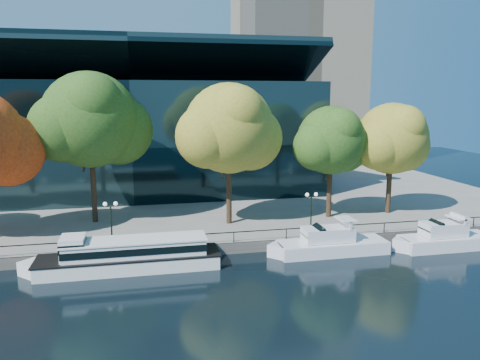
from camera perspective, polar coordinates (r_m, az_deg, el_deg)
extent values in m
plane|color=black|center=(39.64, -7.04, -10.79)|extent=(160.00, 160.00, 0.00)
cube|color=slate|center=(74.72, -9.58, -0.48)|extent=(90.00, 67.00, 1.00)
cube|color=#47443F|center=(42.33, -7.43, -8.70)|extent=(90.00, 0.25, 1.00)
cube|color=black|center=(42.07, -7.50, -6.74)|extent=(88.20, 0.08, 0.08)
cube|color=black|center=(42.22, -7.48, -7.39)|extent=(0.07, 0.07, 0.90)
cube|color=black|center=(69.18, -12.91, 4.84)|extent=(50.00, 24.00, 16.00)
cube|color=black|center=(65.00, -13.29, 12.88)|extent=(50.00, 17.14, 7.86)
cube|color=gray|center=(98.73, 6.88, 20.83)|extent=(22.00, 22.00, 65.00)
cube|color=white|center=(40.33, -13.30, -9.75)|extent=(14.59, 3.54, 1.15)
cube|color=black|center=(40.14, -13.33, -8.95)|extent=(14.88, 3.61, 0.13)
cube|color=white|center=(41.20, -23.64, -9.93)|extent=(2.93, 2.93, 1.15)
cube|color=white|center=(39.92, -12.62, -8.04)|extent=(11.38, 2.91, 1.25)
cube|color=black|center=(39.90, -12.62, -7.97)|extent=(11.53, 2.98, 0.57)
cube|color=white|center=(39.71, -12.66, -7.11)|extent=(11.67, 3.05, 0.10)
cube|color=white|center=(40.20, -19.69, -7.80)|extent=(1.88, 2.48, 1.88)
cube|color=black|center=(40.14, -19.71, -7.51)|extent=(1.93, 2.55, 0.73)
cube|color=silver|center=(43.78, 11.21, -8.06)|extent=(10.05, 2.87, 1.15)
cube|color=silver|center=(42.11, 4.84, -8.64)|extent=(2.20, 2.20, 1.15)
cube|color=silver|center=(43.60, 11.23, -7.32)|extent=(9.85, 2.81, 0.08)
cube|color=silver|center=(43.20, 10.65, -6.50)|extent=(4.52, 2.15, 1.24)
cube|color=black|center=(42.70, 9.03, -6.51)|extent=(1.98, 2.07, 1.57)
cube|color=silver|center=(43.63, 12.77, -5.17)|extent=(0.24, 2.24, 0.77)
cube|color=silver|center=(43.53, 12.79, -4.68)|extent=(1.34, 2.24, 0.14)
cube|color=silver|center=(48.42, 23.86, -6.96)|extent=(8.87, 2.76, 1.18)
cube|color=silver|center=(46.00, 19.34, -7.53)|extent=(2.18, 2.18, 1.18)
cube|color=silver|center=(48.25, 23.91, -6.26)|extent=(8.70, 2.71, 0.08)
cube|color=silver|center=(47.80, 23.54, -5.49)|extent=(3.99, 2.07, 1.28)
cube|color=black|center=(47.13, 22.40, -5.50)|extent=(1.80, 1.99, 1.49)
cube|color=silver|center=(48.46, 25.07, -4.25)|extent=(0.25, 2.15, 0.79)
cube|color=silver|center=(48.44, 25.08, -4.14)|extent=(1.38, 2.15, 0.15)
sphere|color=#AC230D|center=(49.05, -26.52, 3.32)|extent=(6.89, 6.89, 6.89)
cylinder|color=black|center=(51.29, -17.46, -0.21)|extent=(0.56, 0.56, 8.61)
cylinder|color=black|center=(50.97, -17.08, 3.60)|extent=(1.32, 2.02, 4.29)
cylinder|color=black|center=(50.59, -18.12, 3.14)|extent=(1.21, 1.37, 3.84)
sphere|color=#254816|center=(50.58, -17.85, 7.01)|extent=(9.84, 9.84, 9.84)
sphere|color=#254816|center=(51.93, -14.63, 5.87)|extent=(7.38, 7.38, 7.38)
sphere|color=#254816|center=(49.94, -20.73, 5.96)|extent=(6.89, 6.89, 6.89)
sphere|color=#254816|center=(48.52, -17.60, 8.94)|extent=(5.91, 5.91, 5.91)
cylinder|color=black|center=(48.43, -1.35, -0.73)|extent=(0.56, 0.56, 7.94)
cylinder|color=black|center=(48.22, -0.83, 2.98)|extent=(1.24, 1.89, 3.97)
cylinder|color=black|center=(47.60, -1.77, 2.54)|extent=(1.14, 1.29, 3.55)
sphere|color=olive|center=(47.66, -1.38, 6.32)|extent=(9.19, 9.19, 9.19)
sphere|color=olive|center=(49.62, 1.20, 5.14)|extent=(6.89, 6.89, 6.89)
sphere|color=olive|center=(46.43, -3.96, 5.35)|extent=(6.43, 6.43, 6.43)
sphere|color=olive|center=(45.87, -0.39, 8.19)|extent=(5.51, 5.51, 5.51)
cylinder|color=black|center=(52.10, 10.84, -0.79)|extent=(0.56, 0.56, 6.78)
cylinder|color=black|center=(52.04, 11.36, 2.16)|extent=(1.11, 1.66, 3.40)
cylinder|color=black|center=(51.27, 10.65, 1.79)|extent=(1.02, 1.15, 3.04)
sphere|color=#254816|center=(51.39, 11.03, 4.79)|extent=(7.36, 7.36, 7.36)
sphere|color=#254816|center=(53.30, 12.54, 3.92)|extent=(5.52, 5.52, 5.52)
sphere|color=#254816|center=(50.07, 9.39, 4.06)|extent=(5.15, 5.15, 5.15)
sphere|color=#254816|center=(50.09, 12.13, 6.09)|extent=(4.42, 4.42, 4.42)
cylinder|color=black|center=(55.62, 17.72, -0.40)|extent=(0.56, 0.56, 6.79)
cylinder|color=black|center=(55.64, 18.21, 2.36)|extent=(1.11, 1.66, 3.40)
cylinder|color=black|center=(54.79, 17.65, 2.02)|extent=(1.02, 1.15, 3.04)
sphere|color=olive|center=(54.96, 18.01, 4.83)|extent=(7.93, 7.93, 7.93)
sphere|color=olive|center=(57.18, 19.25, 3.95)|extent=(5.95, 5.95, 5.95)
sphere|color=olive|center=(53.35, 16.55, 4.12)|extent=(5.55, 5.55, 5.55)
sphere|color=olive|center=(53.70, 19.30, 6.13)|extent=(4.76, 4.76, 4.76)
cylinder|color=black|center=(43.01, -15.40, -5.47)|extent=(0.14, 0.14, 3.60)
cube|color=black|center=(42.56, -15.52, -3.07)|extent=(0.90, 0.06, 0.06)
sphere|color=white|center=(42.55, -16.14, -2.83)|extent=(0.36, 0.36, 0.36)
sphere|color=white|center=(42.49, -14.93, -2.79)|extent=(0.36, 0.36, 0.36)
cylinder|color=black|center=(45.79, 8.66, -4.27)|extent=(0.14, 0.14, 3.60)
cube|color=black|center=(45.36, 8.72, -2.01)|extent=(0.90, 0.06, 0.06)
sphere|color=white|center=(45.17, 8.19, -1.79)|extent=(0.36, 0.36, 0.36)
sphere|color=white|center=(45.48, 9.25, -1.73)|extent=(0.36, 0.36, 0.36)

